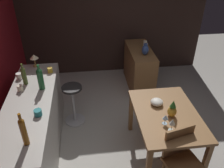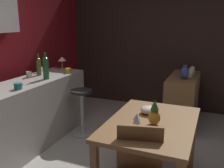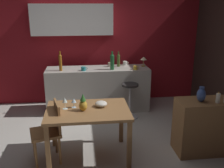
% 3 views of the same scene
% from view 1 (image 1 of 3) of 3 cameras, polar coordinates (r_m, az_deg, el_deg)
% --- Properties ---
extents(ground_plane, '(9.00, 9.00, 0.00)m').
position_cam_1_polar(ground_plane, '(3.60, 7.06, -15.88)').
color(ground_plane, '#B7B2A8').
extents(wall_side_right, '(0.10, 4.40, 2.60)m').
position_cam_1_polar(wall_side_right, '(5.06, -2.19, 16.66)').
color(wall_side_right, '#33231E').
rests_on(wall_side_right, ground_plane).
extents(dining_table, '(1.17, 0.81, 0.74)m').
position_cam_1_polar(dining_table, '(3.18, 13.19, -8.35)').
color(dining_table, olive).
rests_on(dining_table, ground_plane).
extents(kitchen_counter, '(2.10, 0.60, 0.90)m').
position_cam_1_polar(kitchen_counter, '(3.43, -18.62, -10.13)').
color(kitchen_counter, '#B2ADA3').
rests_on(kitchen_counter, ground_plane).
extents(sideboard_cabinet, '(1.10, 0.44, 0.82)m').
position_cam_1_polar(sideboard_cabinet, '(4.79, 6.72, 3.97)').
color(sideboard_cabinet, olive).
rests_on(sideboard_cabinet, ground_plane).
extents(chair_near_window, '(0.48, 0.48, 0.87)m').
position_cam_1_polar(chair_near_window, '(2.96, 16.79, -17.32)').
color(chair_near_window, olive).
rests_on(chair_near_window, ground_plane).
extents(bar_stool, '(0.34, 0.34, 0.70)m').
position_cam_1_polar(bar_stool, '(3.85, -9.51, -4.81)').
color(bar_stool, '#262323').
rests_on(bar_stool, ground_plane).
extents(wine_glass_left, '(0.07, 0.07, 0.17)m').
position_cam_1_polar(wine_glass_left, '(2.80, 14.72, -9.11)').
color(wine_glass_left, silver).
rests_on(wine_glass_left, dining_table).
extents(wine_glass_right, '(0.07, 0.07, 0.14)m').
position_cam_1_polar(wine_glass_right, '(2.89, 13.09, -8.03)').
color(wine_glass_right, silver).
rests_on(wine_glass_right, dining_table).
extents(pineapple_centerpiece, '(0.11, 0.11, 0.25)m').
position_cam_1_polar(pineapple_centerpiece, '(3.02, 14.68, -6.13)').
color(pineapple_centerpiece, gold).
rests_on(pineapple_centerpiece, dining_table).
extents(fruit_bowl, '(0.17, 0.17, 0.08)m').
position_cam_1_polar(fruit_bowl, '(3.21, 11.02, -4.40)').
color(fruit_bowl, beige).
rests_on(fruit_bowl, dining_table).
extents(wine_bottle_green, '(0.08, 0.08, 0.37)m').
position_cam_1_polar(wine_bottle_green, '(3.26, -17.30, 1.43)').
color(wine_bottle_green, '#1E592D').
rests_on(wine_bottle_green, kitchen_counter).
extents(wine_bottle_amber, '(0.06, 0.06, 0.39)m').
position_cam_1_polar(wine_bottle_amber, '(2.46, -21.05, -10.68)').
color(wine_bottle_amber, '#8C5114').
rests_on(wine_bottle_amber, kitchen_counter).
extents(wine_bottle_olive, '(0.07, 0.07, 0.32)m').
position_cam_1_polar(wine_bottle_olive, '(3.47, -20.94, 2.12)').
color(wine_bottle_olive, '#475623').
rests_on(wine_bottle_olive, kitchen_counter).
extents(cup_mustard, '(0.11, 0.08, 0.08)m').
position_cam_1_polar(cup_mustard, '(3.71, -15.05, 3.38)').
color(cup_mustard, gold).
rests_on(cup_mustard, kitchen_counter).
extents(cup_white, '(0.12, 0.09, 0.08)m').
position_cam_1_polar(cup_white, '(3.69, -21.97, 1.85)').
color(cup_white, white).
rests_on(cup_white, kitchen_counter).
extents(cup_teal, '(0.13, 0.09, 0.08)m').
position_cam_1_polar(cup_teal, '(2.87, -17.83, -6.73)').
color(cup_teal, teal).
rests_on(cup_teal, kitchen_counter).
extents(cup_cream, '(0.11, 0.08, 0.08)m').
position_cam_1_polar(cup_cream, '(3.39, -21.77, -0.93)').
color(cup_cream, beige).
rests_on(cup_cream, kitchen_counter).
extents(counter_lamp, '(0.14, 0.14, 0.21)m').
position_cam_1_polar(counter_lamp, '(3.90, -18.71, 6.20)').
color(counter_lamp, '#A58447').
rests_on(counter_lamp, kitchen_counter).
extents(pillar_candle_tall, '(0.07, 0.07, 0.17)m').
position_cam_1_polar(pillar_candle_tall, '(4.69, 8.16, 9.74)').
color(pillar_candle_tall, white).
rests_on(pillar_candle_tall, sideboard_cabinet).
extents(pillar_candle_short, '(0.06, 0.06, 0.16)m').
position_cam_1_polar(pillar_candle_short, '(4.58, 8.40, 9.15)').
color(pillar_candle_short, white).
rests_on(pillar_candle_short, sideboard_cabinet).
extents(vase_ceramic_blue, '(0.13, 0.13, 0.22)m').
position_cam_1_polar(vase_ceramic_blue, '(4.36, 8.22, 8.40)').
color(vase_ceramic_blue, '#334C8C').
rests_on(vase_ceramic_blue, sideboard_cabinet).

